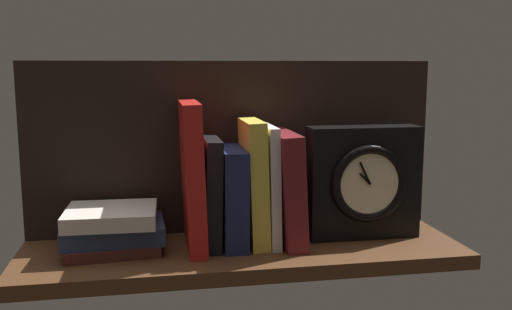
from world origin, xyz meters
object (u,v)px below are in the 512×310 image
book_yellow_seinlanguage (254,182)px  book_stack_side (113,229)px  book_red_requiem (192,175)px  book_maroon_dawkins (285,187)px  framed_clock (363,182)px  book_white_catcher (269,184)px  book_navy_bierce (232,197)px  book_black_skeptic (211,192)px

book_yellow_seinlanguage → book_stack_side: size_ratio=1.26×
book_red_requiem → book_stack_side: 16.33cm
book_red_requiem → book_maroon_dawkins: book_red_requiem is taller
book_red_requiem → framed_clock: bearing=-0.3°
book_maroon_dawkins → book_white_catcher: bearing=180.0°
book_navy_bierce → framed_clock: size_ratio=0.84×
book_stack_side → book_navy_bierce: bearing=-1.0°
book_navy_bierce → book_stack_side: size_ratio=0.98×
book_maroon_dawkins → book_stack_side: size_ratio=1.13×
book_white_catcher → framed_clock: book_white_catcher is taller
book_white_catcher → framed_clock: bearing=-0.6°
framed_clock → book_stack_side: bearing=179.3°
framed_clock → book_stack_side: 45.06cm
book_navy_bierce → book_yellow_seinlanguage: 4.56cm
book_yellow_seinlanguage → book_stack_side: book_yellow_seinlanguage is taller
book_red_requiem → book_white_catcher: size_ratio=1.20×
book_navy_bierce → book_maroon_dawkins: size_ratio=0.87×
book_navy_bierce → book_yellow_seinlanguage: (3.87, 0.00, 2.41)cm
book_red_requiem → book_navy_bierce: 7.93cm
book_black_skeptic → book_red_requiem: bearing=180.0°
book_yellow_seinlanguage → book_maroon_dawkins: 5.79cm
book_red_requiem → book_navy_bierce: bearing=0.0°
book_maroon_dawkins → book_stack_side: (-30.06, 0.36, -6.16)cm
book_red_requiem → framed_clock: 30.98cm
book_black_skeptic → book_stack_side: bearing=178.8°
book_navy_bierce → book_stack_side: bearing=179.0°
book_red_requiem → book_black_skeptic: bearing=0.0°
book_white_catcher → book_stack_side: 27.92cm
book_black_skeptic → book_yellow_seinlanguage: size_ratio=0.86×
book_red_requiem → book_maroon_dawkins: (16.37, 0.00, -2.74)cm
book_yellow_seinlanguage → book_black_skeptic: bearing=180.0°
book_stack_side → book_maroon_dawkins: bearing=-0.7°
book_red_requiem → book_yellow_seinlanguage: 10.81cm
book_white_catcher → framed_clock: 17.50cm
book_red_requiem → book_black_skeptic: 4.44cm
book_maroon_dawkins → book_stack_side: book_maroon_dawkins is taller
framed_clock → book_maroon_dawkins: bearing=179.3°
book_black_skeptic → book_yellow_seinlanguage: book_yellow_seinlanguage is taller
book_black_skeptic → framed_clock: (27.74, -0.17, 0.80)cm
book_yellow_seinlanguage → book_stack_side: bearing=179.2°
book_red_requiem → book_yellow_seinlanguage: size_ratio=1.15×
book_maroon_dawkins → book_red_requiem: bearing=180.0°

